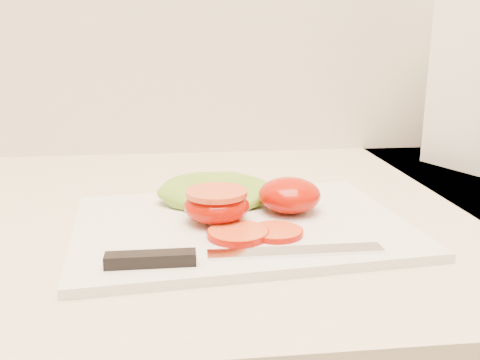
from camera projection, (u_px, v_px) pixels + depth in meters
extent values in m
cube|color=beige|center=(320.00, 215.00, 0.69)|extent=(3.92, 0.65, 0.03)
cube|color=silver|center=(241.00, 226.00, 0.59)|extent=(0.38, 0.29, 0.01)
ellipsoid|color=#B51400|center=(289.00, 195.00, 0.62)|extent=(0.07, 0.07, 0.04)
ellipsoid|color=#B51400|center=(217.00, 206.00, 0.59)|extent=(0.07, 0.07, 0.04)
cylinder|color=#D6421A|center=(216.00, 193.00, 0.58)|extent=(0.07, 0.07, 0.01)
cylinder|color=#DC5126|center=(238.00, 233.00, 0.55)|extent=(0.06, 0.06, 0.01)
cylinder|color=#DC5126|center=(276.00, 232.00, 0.55)|extent=(0.05, 0.05, 0.01)
ellipsoid|color=#96BE32|center=(216.00, 192.00, 0.66)|extent=(0.15, 0.10, 0.03)
cube|color=silver|center=(296.00, 251.00, 0.51)|extent=(0.17, 0.02, 0.00)
cube|color=black|center=(151.00, 259.00, 0.48)|extent=(0.08, 0.02, 0.01)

